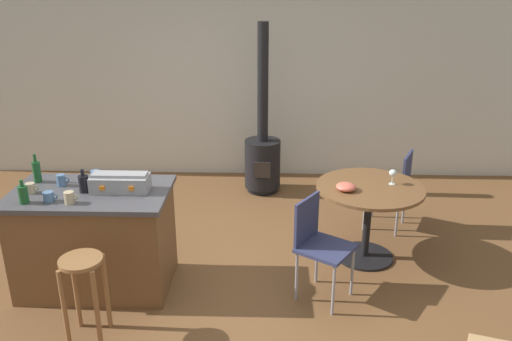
# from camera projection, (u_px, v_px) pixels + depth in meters

# --- Properties ---
(ground_plane) EXTENTS (8.80, 8.80, 0.00)m
(ground_plane) POSITION_uv_depth(u_px,v_px,m) (213.00, 282.00, 4.64)
(ground_plane) COLOR brown
(back_wall) EXTENTS (8.00, 0.10, 2.70)m
(back_wall) POSITION_uv_depth(u_px,v_px,m) (233.00, 74.00, 6.72)
(back_wall) COLOR beige
(back_wall) RESTS_ON ground_plane
(kitchen_island) EXTENTS (1.30, 0.78, 0.89)m
(kitchen_island) POSITION_uv_depth(u_px,v_px,m) (95.00, 239.00, 4.45)
(kitchen_island) COLOR brown
(kitchen_island) RESTS_ON ground_plane
(wooden_stool) EXTENTS (0.31, 0.31, 0.67)m
(wooden_stool) POSITION_uv_depth(u_px,v_px,m) (84.00, 282.00, 3.78)
(wooden_stool) COLOR olive
(wooden_stool) RESTS_ON ground_plane
(dining_table) EXTENTS (0.99, 0.99, 0.74)m
(dining_table) POSITION_uv_depth(u_px,v_px,m) (369.00, 204.00, 4.84)
(dining_table) COLOR black
(dining_table) RESTS_ON ground_plane
(folding_chair_near) EXTENTS (0.53, 0.53, 0.85)m
(folding_chair_near) POSITION_uv_depth(u_px,v_px,m) (394.00, 184.00, 5.45)
(folding_chair_near) COLOR navy
(folding_chair_near) RESTS_ON ground_plane
(folding_chair_far) EXTENTS (0.55, 0.55, 0.87)m
(folding_chair_far) POSITION_uv_depth(u_px,v_px,m) (319.00, 241.00, 4.28)
(folding_chair_far) COLOR navy
(folding_chair_far) RESTS_ON ground_plane
(wood_stove) EXTENTS (0.44, 0.45, 2.06)m
(wood_stove) POSITION_uv_depth(u_px,v_px,m) (263.00, 153.00, 6.41)
(wood_stove) COLOR black
(wood_stove) RESTS_ON ground_plane
(toolbox) EXTENTS (0.47, 0.22, 0.16)m
(toolbox) POSITION_uv_depth(u_px,v_px,m) (120.00, 183.00, 4.27)
(toolbox) COLOR gray
(toolbox) RESTS_ON kitchen_island
(bottle_0) EXTENTS (0.07, 0.07, 0.25)m
(bottle_0) POSITION_uv_depth(u_px,v_px,m) (37.00, 171.00, 4.45)
(bottle_0) COLOR #194C23
(bottle_0) RESTS_ON kitchen_island
(bottle_1) EXTENTS (0.08, 0.08, 0.19)m
(bottle_1) POSITION_uv_depth(u_px,v_px,m) (84.00, 183.00, 4.25)
(bottle_1) COLOR black
(bottle_1) RESTS_ON kitchen_island
(bottle_2) EXTENTS (0.07, 0.07, 0.19)m
(bottle_2) POSITION_uv_depth(u_px,v_px,m) (23.00, 194.00, 4.05)
(bottle_2) COLOR #194C23
(bottle_2) RESTS_ON kitchen_island
(cup_0) EXTENTS (0.12, 0.08, 0.08)m
(cup_0) POSITION_uv_depth(u_px,v_px,m) (49.00, 197.00, 4.09)
(cup_0) COLOR #4C7099
(cup_0) RESTS_ON kitchen_island
(cup_1) EXTENTS (0.11, 0.07, 0.08)m
(cup_1) POSITION_uv_depth(u_px,v_px,m) (31.00, 188.00, 4.24)
(cup_1) COLOR tan
(cup_1) RESTS_ON kitchen_island
(cup_2) EXTENTS (0.11, 0.07, 0.10)m
(cup_2) POSITION_uv_depth(u_px,v_px,m) (61.00, 180.00, 4.38)
(cup_2) COLOR #4C7099
(cup_2) RESTS_ON kitchen_island
(cup_3) EXTENTS (0.11, 0.08, 0.10)m
(cup_3) POSITION_uv_depth(u_px,v_px,m) (70.00, 198.00, 4.05)
(cup_3) COLOR tan
(cup_3) RESTS_ON kitchen_island
(cup_4) EXTENTS (0.11, 0.08, 0.10)m
(cup_4) POSITION_uv_depth(u_px,v_px,m) (96.00, 176.00, 4.48)
(cup_4) COLOR #4C7099
(cup_4) RESTS_ON kitchen_island
(wine_glass) EXTENTS (0.07, 0.07, 0.14)m
(wine_glass) POSITION_uv_depth(u_px,v_px,m) (393.00, 173.00, 4.79)
(wine_glass) COLOR silver
(wine_glass) RESTS_ON dining_table
(serving_bowl) EXTENTS (0.18, 0.18, 0.07)m
(serving_bowl) POSITION_uv_depth(u_px,v_px,m) (346.00, 187.00, 4.68)
(serving_bowl) COLOR #DB6651
(serving_bowl) RESTS_ON dining_table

